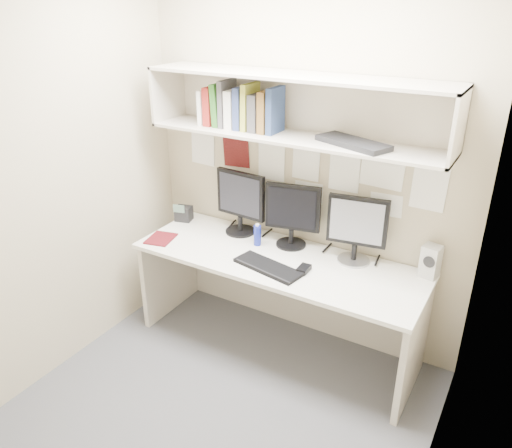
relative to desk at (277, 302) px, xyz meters
The scene contains 19 objects.
floor 0.75m from the desk, 90.00° to the right, with size 2.40×2.00×0.01m, color #48494E.
wall_back 1.00m from the desk, 90.00° to the left, with size 2.40×0.02×2.60m, color tan.
wall_front 1.90m from the desk, 90.00° to the right, with size 2.40×0.02×2.60m, color tan.
wall_left 1.65m from the desk, 151.57° to the right, with size 0.02×2.00×2.60m, color tan.
wall_right 1.65m from the desk, 28.43° to the right, with size 0.02×2.00×2.60m, color tan.
desk is the anchor object (origin of this frame).
overhead_hutch 1.37m from the desk, 90.00° to the left, with size 2.00×0.38×0.40m.
pinned_papers 0.95m from the desk, 90.00° to the left, with size 1.92×0.01×0.48m, color white, non-canonical shape.
monitor_left 0.79m from the desk, 153.30° to the left, with size 0.41×0.22×0.47m.
monitor_center 0.65m from the desk, 92.44° to the left, with size 0.39×0.21×0.45m.
monitor_right 0.80m from the desk, 25.52° to the left, with size 0.39×0.22×0.46m.
keyboard 0.41m from the desk, 85.09° to the right, with size 0.47×0.17×0.02m, color black.
mouse 0.45m from the desk, 19.61° to the right, with size 0.07×0.11×0.03m, color black.
speaker 1.08m from the desk, 15.80° to the left, with size 0.12×0.13×0.21m.
blue_bottle 0.50m from the desk, 157.13° to the left, with size 0.05×0.05×0.16m.
maroon_notebook 0.97m from the desk, 167.72° to the right, with size 0.18×0.22×0.01m, color #530E14.
desk_phone 1.04m from the desk, 169.70° to the left, with size 0.15×0.14×0.15m.
book_stack 1.38m from the desk, 157.32° to the left, with size 0.57×0.19×0.31m.
hutch_tray 1.27m from the desk, 17.48° to the left, with size 0.46×0.18×0.03m, color black.
Camera 1 is at (1.39, -2.01, 2.35)m, focal length 35.00 mm.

